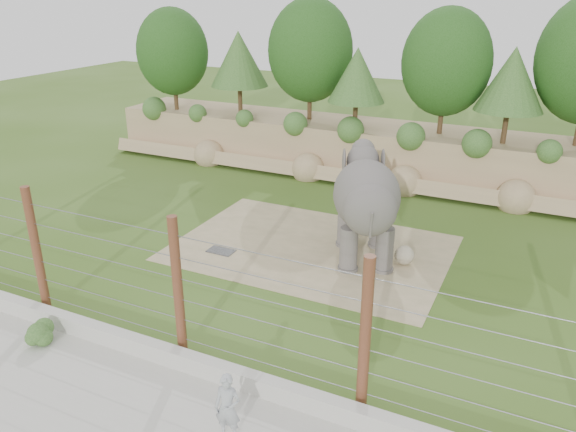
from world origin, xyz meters
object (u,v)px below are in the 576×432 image
at_px(zookeeper, 228,408).
at_px(elephant, 366,209).
at_px(barrier_fence, 178,289).
at_px(stone_ball, 404,255).

bearing_deg(zookeeper, elephant, 82.72).
relative_size(elephant, barrier_fence, 0.23).
xyz_separation_m(elephant, barrier_fence, (-2.50, -7.61, 0.12)).
height_order(elephant, zookeeper, elephant).
bearing_deg(elephant, zookeeper, -112.03).
bearing_deg(elephant, barrier_fence, -131.32).
xyz_separation_m(elephant, zookeeper, (0.19, -9.67, -1.06)).
distance_m(elephant, barrier_fence, 8.01).
distance_m(stone_ball, barrier_fence, 8.83).
bearing_deg(elephant, stone_ball, -18.95).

